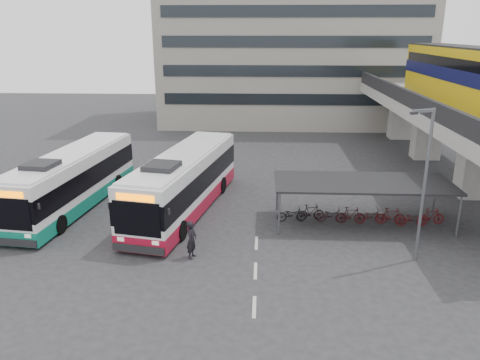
{
  "coord_description": "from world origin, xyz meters",
  "views": [
    {
      "loc": [
        2.71,
        -22.53,
        10.73
      ],
      "look_at": [
        1.41,
        4.64,
        2.0
      ],
      "focal_mm": 35.0,
      "sensor_mm": 36.0,
      "label": 1
    }
  ],
  "objects_px": {
    "bus_teal": "(73,180)",
    "pedestrian": "(192,240)",
    "bus_main": "(184,182)",
    "lamp_post": "(424,177)"
  },
  "relations": [
    {
      "from": "bus_teal",
      "to": "pedestrian",
      "type": "xyz_separation_m",
      "value": [
        8.49,
        -6.72,
        -0.79
      ]
    },
    {
      "from": "bus_teal",
      "to": "lamp_post",
      "type": "height_order",
      "value": "lamp_post"
    },
    {
      "from": "bus_main",
      "to": "lamp_post",
      "type": "xyz_separation_m",
      "value": [
        12.23,
        -6.13,
        2.43
      ]
    },
    {
      "from": "pedestrian",
      "to": "bus_teal",
      "type": "bearing_deg",
      "value": 64.31
    },
    {
      "from": "bus_teal",
      "to": "bus_main",
      "type": "bearing_deg",
      "value": 4.08
    },
    {
      "from": "bus_teal",
      "to": "pedestrian",
      "type": "relative_size",
      "value": 6.73
    },
    {
      "from": "bus_main",
      "to": "bus_teal",
      "type": "relative_size",
      "value": 1.04
    },
    {
      "from": "bus_main",
      "to": "pedestrian",
      "type": "bearing_deg",
      "value": -66.82
    },
    {
      "from": "lamp_post",
      "to": "pedestrian",
      "type": "bearing_deg",
      "value": 158.72
    },
    {
      "from": "pedestrian",
      "to": "lamp_post",
      "type": "height_order",
      "value": "lamp_post"
    }
  ]
}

